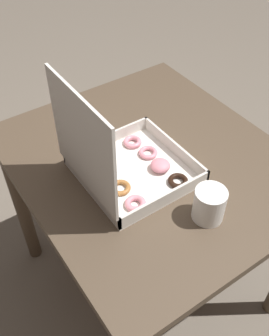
{
  "coord_description": "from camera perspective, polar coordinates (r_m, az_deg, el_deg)",
  "views": [
    {
      "loc": [
        -0.73,
        0.56,
        1.6
      ],
      "look_at": [
        -0.02,
        0.08,
        0.76
      ],
      "focal_mm": 42.0,
      "sensor_mm": 36.0,
      "label": 1
    }
  ],
  "objects": [
    {
      "name": "ground_plane",
      "position": [
        1.84,
        1.68,
        -15.71
      ],
      "size": [
        8.0,
        8.0,
        0.0
      ],
      "primitive_type": "plane",
      "color": "#6B6054"
    },
    {
      "name": "coffee_mug",
      "position": [
        1.07,
        10.81,
        -5.17
      ],
      "size": [
        0.09,
        0.09,
        0.1
      ],
      "color": "white",
      "rests_on": "dining_table"
    },
    {
      "name": "dining_table",
      "position": [
        1.34,
        2.23,
        -2.42
      ],
      "size": [
        0.91,
        0.8,
        0.74
      ],
      "color": "#4C3D2D",
      "rests_on": "ground_plane"
    },
    {
      "name": "donut_box",
      "position": [
        1.13,
        -2.2,
        0.93
      ],
      "size": [
        0.32,
        0.32,
        0.35
      ],
      "color": "silver",
      "rests_on": "dining_table"
    }
  ]
}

